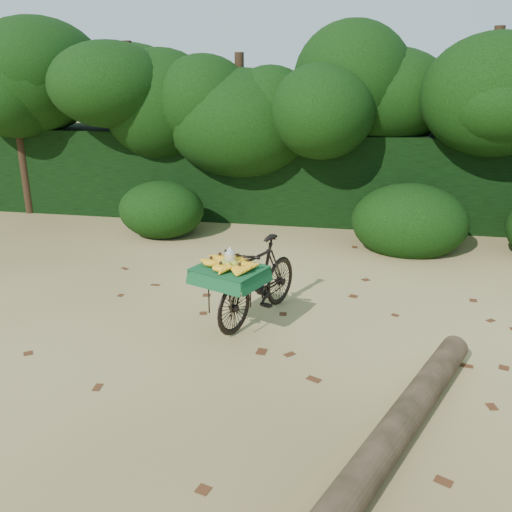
# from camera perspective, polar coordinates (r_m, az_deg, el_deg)

# --- Properties ---
(ground) EXTENTS (80.00, 80.00, 0.00)m
(ground) POSITION_cam_1_polar(r_m,az_deg,el_deg) (5.88, 3.50, -11.28)
(ground) COLOR #D1BA6F
(ground) RESTS_ON ground
(vendor_bicycle) EXTENTS (1.23, 1.86, 1.03)m
(vendor_bicycle) POSITION_cam_1_polar(r_m,az_deg,el_deg) (6.65, 0.13, -2.49)
(vendor_bicycle) COLOR black
(vendor_bicycle) RESTS_ON ground
(fallen_log) EXTENTS (1.79, 3.60, 0.28)m
(fallen_log) POSITION_cam_1_polar(r_m,az_deg,el_deg) (4.70, 13.66, -18.44)
(fallen_log) COLOR brown
(fallen_log) RESTS_ON ground
(hedge_backdrop) EXTENTS (26.00, 1.80, 1.80)m
(hedge_backdrop) POSITION_cam_1_polar(r_m,az_deg,el_deg) (11.55, 7.81, 8.41)
(hedge_backdrop) COLOR black
(hedge_backdrop) RESTS_ON ground
(tree_row) EXTENTS (14.50, 2.00, 4.00)m
(tree_row) POSITION_cam_1_polar(r_m,az_deg,el_deg) (10.67, 4.21, 13.65)
(tree_row) COLOR black
(tree_row) RESTS_ON ground
(bush_clumps) EXTENTS (8.80, 1.70, 0.90)m
(bush_clumps) POSITION_cam_1_polar(r_m,az_deg,el_deg) (9.68, 9.91, 3.56)
(bush_clumps) COLOR black
(bush_clumps) RESTS_ON ground
(leaf_litter) EXTENTS (7.00, 7.30, 0.01)m
(leaf_litter) POSITION_cam_1_polar(r_m,az_deg,el_deg) (6.44, 4.28, -8.39)
(leaf_litter) COLOR #4E2915
(leaf_litter) RESTS_ON ground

